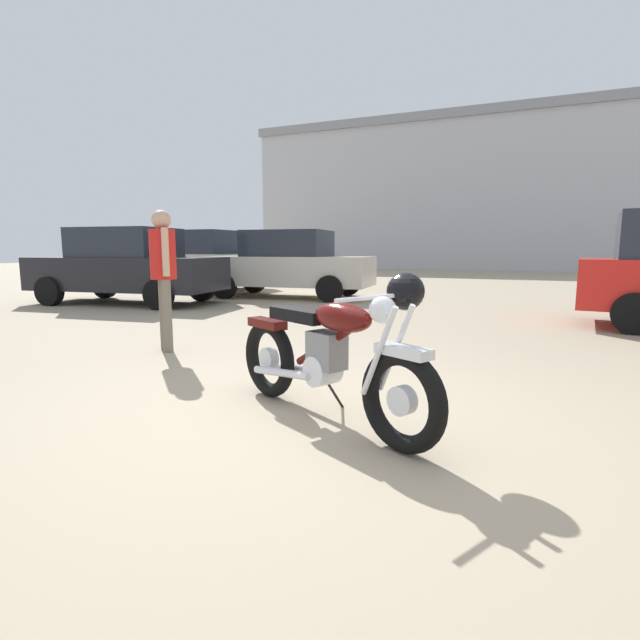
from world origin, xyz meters
name	(u,v)px	position (x,y,z in m)	size (l,w,h in m)	color
ground_plane	(322,420)	(0.00, 0.00, 0.00)	(80.00, 80.00, 0.00)	gray
vintage_motorcycle	(333,353)	(0.07, 0.02, 0.49)	(1.88, 1.08, 1.07)	black
bystander	(163,266)	(-2.64, 1.50, 1.02)	(0.37, 0.33, 1.66)	#706656
red_hatchback_near	(127,266)	(-6.87, 5.27, 0.84)	(4.38, 2.31, 1.67)	black
pale_sedan_back	(200,259)	(-8.02, 9.48, 0.92)	(3.92, 1.86, 1.78)	black
blue_hatchback_right	(288,264)	(-4.18, 7.91, 0.84)	(4.33, 2.20, 1.67)	black
industrial_building	(456,199)	(-2.92, 30.33, 4.46)	(23.96, 10.17, 8.89)	#B2B2B7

